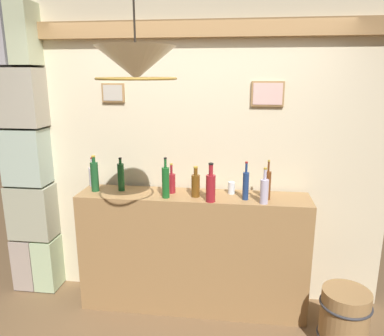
{
  "coord_description": "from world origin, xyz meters",
  "views": [
    {
      "loc": [
        0.38,
        -2.16,
        2.07
      ],
      "look_at": [
        0.0,
        0.77,
        1.32
      ],
      "focal_mm": 34.51,
      "sensor_mm": 36.0,
      "label": 1
    }
  ],
  "objects_px": {
    "liquor_bottle_amaro": "(93,176)",
    "liquor_bottle_sherry": "(264,191)",
    "liquor_bottle_gin": "(95,176)",
    "wooden_barrel": "(344,320)",
    "liquor_bottle_mezcal": "(211,187)",
    "pendant_lamp": "(136,64)",
    "liquor_bottle_vodka": "(166,182)",
    "liquor_bottle_tequila": "(246,185)",
    "liquor_bottle_vermouth": "(196,185)",
    "glass_tumbler_rocks": "(231,188)",
    "liquor_bottle_scotch": "(121,177)",
    "liquor_bottle_rye": "(172,183)",
    "liquor_bottle_brandy": "(268,185)"
  },
  "relations": [
    {
      "from": "liquor_bottle_amaro",
      "to": "liquor_bottle_scotch",
      "type": "relative_size",
      "value": 0.9
    },
    {
      "from": "liquor_bottle_gin",
      "to": "liquor_bottle_sherry",
      "type": "height_order",
      "value": "liquor_bottle_gin"
    },
    {
      "from": "liquor_bottle_tequila",
      "to": "liquor_bottle_brandy",
      "type": "bearing_deg",
      "value": 8.6
    },
    {
      "from": "liquor_bottle_amaro",
      "to": "pendant_lamp",
      "type": "bearing_deg",
      "value": -53.75
    },
    {
      "from": "liquor_bottle_tequila",
      "to": "liquor_bottle_vermouth",
      "type": "distance_m",
      "value": 0.42
    },
    {
      "from": "liquor_bottle_gin",
      "to": "liquor_bottle_scotch",
      "type": "relative_size",
      "value": 1.08
    },
    {
      "from": "liquor_bottle_amaro",
      "to": "liquor_bottle_vermouth",
      "type": "distance_m",
      "value": 0.99
    },
    {
      "from": "liquor_bottle_amaro",
      "to": "liquor_bottle_sherry",
      "type": "bearing_deg",
      "value": -10.55
    },
    {
      "from": "liquor_bottle_rye",
      "to": "glass_tumbler_rocks",
      "type": "height_order",
      "value": "liquor_bottle_rye"
    },
    {
      "from": "liquor_bottle_tequila",
      "to": "glass_tumbler_rocks",
      "type": "distance_m",
      "value": 0.2
    },
    {
      "from": "liquor_bottle_vodka",
      "to": "liquor_bottle_sherry",
      "type": "bearing_deg",
      "value": -2.93
    },
    {
      "from": "liquor_bottle_scotch",
      "to": "liquor_bottle_mezcal",
      "type": "xyz_separation_m",
      "value": [
        0.81,
        -0.19,
        -0.0
      ]
    },
    {
      "from": "liquor_bottle_scotch",
      "to": "liquor_bottle_sherry",
      "type": "relative_size",
      "value": 1.01
    },
    {
      "from": "liquor_bottle_rye",
      "to": "liquor_bottle_vodka",
      "type": "height_order",
      "value": "liquor_bottle_vodka"
    },
    {
      "from": "liquor_bottle_scotch",
      "to": "liquor_bottle_brandy",
      "type": "bearing_deg",
      "value": -3.47
    },
    {
      "from": "wooden_barrel",
      "to": "liquor_bottle_tequila",
      "type": "bearing_deg",
      "value": 156.55
    },
    {
      "from": "liquor_bottle_sherry",
      "to": "wooden_barrel",
      "type": "height_order",
      "value": "liquor_bottle_sherry"
    },
    {
      "from": "liquor_bottle_rye",
      "to": "liquor_bottle_amaro",
      "type": "distance_m",
      "value": 0.76
    },
    {
      "from": "liquor_bottle_tequila",
      "to": "wooden_barrel",
      "type": "distance_m",
      "value": 1.27
    },
    {
      "from": "liquor_bottle_scotch",
      "to": "wooden_barrel",
      "type": "bearing_deg",
      "value": -13.28
    },
    {
      "from": "liquor_bottle_gin",
      "to": "glass_tumbler_rocks",
      "type": "height_order",
      "value": "liquor_bottle_gin"
    },
    {
      "from": "liquor_bottle_rye",
      "to": "liquor_bottle_sherry",
      "type": "relative_size",
      "value": 0.89
    },
    {
      "from": "liquor_bottle_scotch",
      "to": "liquor_bottle_brandy",
      "type": "height_order",
      "value": "liquor_bottle_brandy"
    },
    {
      "from": "liquor_bottle_brandy",
      "to": "liquor_bottle_vodka",
      "type": "bearing_deg",
      "value": -175.56
    },
    {
      "from": "pendant_lamp",
      "to": "liquor_bottle_amaro",
      "type": "bearing_deg",
      "value": 126.25
    },
    {
      "from": "glass_tumbler_rocks",
      "to": "wooden_barrel",
      "type": "height_order",
      "value": "glass_tumbler_rocks"
    },
    {
      "from": "liquor_bottle_mezcal",
      "to": "liquor_bottle_vodka",
      "type": "bearing_deg",
      "value": 172.57
    },
    {
      "from": "liquor_bottle_mezcal",
      "to": "pendant_lamp",
      "type": "height_order",
      "value": "pendant_lamp"
    },
    {
      "from": "liquor_bottle_vermouth",
      "to": "liquor_bottle_gin",
      "type": "height_order",
      "value": "liquor_bottle_gin"
    },
    {
      "from": "liquor_bottle_amaro",
      "to": "liquor_bottle_vodka",
      "type": "relative_size",
      "value": 0.78
    },
    {
      "from": "liquor_bottle_sherry",
      "to": "glass_tumbler_rocks",
      "type": "relative_size",
      "value": 2.82
    },
    {
      "from": "liquor_bottle_rye",
      "to": "glass_tumbler_rocks",
      "type": "distance_m",
      "value": 0.52
    },
    {
      "from": "liquor_bottle_vermouth",
      "to": "glass_tumbler_rocks",
      "type": "distance_m",
      "value": 0.32
    },
    {
      "from": "liquor_bottle_amaro",
      "to": "liquor_bottle_gin",
      "type": "distance_m",
      "value": 0.17
    },
    {
      "from": "liquor_bottle_vermouth",
      "to": "liquor_bottle_scotch",
      "type": "height_order",
      "value": "liquor_bottle_scotch"
    },
    {
      "from": "liquor_bottle_tequila",
      "to": "liquor_bottle_amaro",
      "type": "relative_size",
      "value": 1.19
    },
    {
      "from": "liquor_bottle_vermouth",
      "to": "liquor_bottle_mezcal",
      "type": "bearing_deg",
      "value": -38.66
    },
    {
      "from": "pendant_lamp",
      "to": "wooden_barrel",
      "type": "bearing_deg",
      "value": 17.05
    },
    {
      "from": "liquor_bottle_scotch",
      "to": "liquor_bottle_tequila",
      "type": "bearing_deg",
      "value": -5.45
    },
    {
      "from": "liquor_bottle_sherry",
      "to": "liquor_bottle_vodka",
      "type": "bearing_deg",
      "value": 177.07
    },
    {
      "from": "liquor_bottle_amaro",
      "to": "wooden_barrel",
      "type": "height_order",
      "value": "liquor_bottle_amaro"
    },
    {
      "from": "liquor_bottle_vodka",
      "to": "wooden_barrel",
      "type": "relative_size",
      "value": 0.69
    },
    {
      "from": "liquor_bottle_vodka",
      "to": "wooden_barrel",
      "type": "bearing_deg",
      "value": -11.75
    },
    {
      "from": "liquor_bottle_vermouth",
      "to": "liquor_bottle_mezcal",
      "type": "height_order",
      "value": "liquor_bottle_mezcal"
    },
    {
      "from": "liquor_bottle_brandy",
      "to": "liquor_bottle_vodka",
      "type": "xyz_separation_m",
      "value": [
        -0.84,
        -0.06,
        0.01
      ]
    },
    {
      "from": "liquor_bottle_brandy",
      "to": "liquor_bottle_mezcal",
      "type": "distance_m",
      "value": 0.47
    },
    {
      "from": "glass_tumbler_rocks",
      "to": "pendant_lamp",
      "type": "bearing_deg",
      "value": -120.86
    },
    {
      "from": "liquor_bottle_scotch",
      "to": "liquor_bottle_vodka",
      "type": "xyz_separation_m",
      "value": [
        0.43,
        -0.14,
        0.01
      ]
    },
    {
      "from": "liquor_bottle_gin",
      "to": "wooden_barrel",
      "type": "relative_size",
      "value": 0.65
    },
    {
      "from": "liquor_bottle_vodka",
      "to": "wooden_barrel",
      "type": "xyz_separation_m",
      "value": [
        1.43,
        -0.3,
        -0.96
      ]
    }
  ]
}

